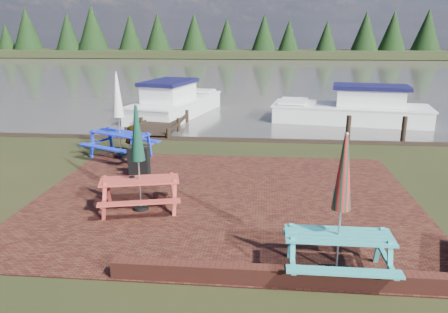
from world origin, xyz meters
name	(u,v)px	position (x,y,z in m)	size (l,w,h in m)	color
ground	(221,216)	(0.00, 0.00, 0.00)	(120.00, 120.00, 0.00)	black
paving	(225,199)	(0.00, 1.00, 0.01)	(9.00, 7.50, 0.02)	#341410
brick_wall	(339,273)	(2.15, -2.42, 0.15)	(6.21, 1.79, 0.30)	#4C1E16
water	(257,72)	(0.00, 37.00, 0.00)	(120.00, 60.00, 0.02)	#403D37
far_treeline	(261,36)	(0.00, 66.00, 3.28)	(120.00, 10.00, 8.10)	black
picnic_table_teal	(339,228)	(2.13, -2.20, 0.83)	(1.71, 1.52, 2.37)	teal
picnic_table_red	(139,175)	(-1.81, 0.16, 0.83)	(2.03, 1.89, 2.38)	#B93A2F
picnic_table_blue	(120,129)	(-3.63, 4.30, 0.94)	(2.48, 2.38, 2.68)	#1A2FCA
chalkboard	(139,161)	(-2.50, 2.48, 0.44)	(0.56, 0.60, 0.86)	black
jetty	(171,115)	(-3.50, 11.28, 0.11)	(1.76, 9.08, 1.00)	black
boat_jetty	(175,104)	(-3.58, 12.66, 0.40)	(3.84, 7.29, 2.01)	white
boat_near	(354,110)	(5.00, 11.79, 0.37)	(7.35, 3.50, 1.91)	white
person	(132,126)	(-3.50, 5.15, 0.86)	(0.63, 0.41, 1.72)	gray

